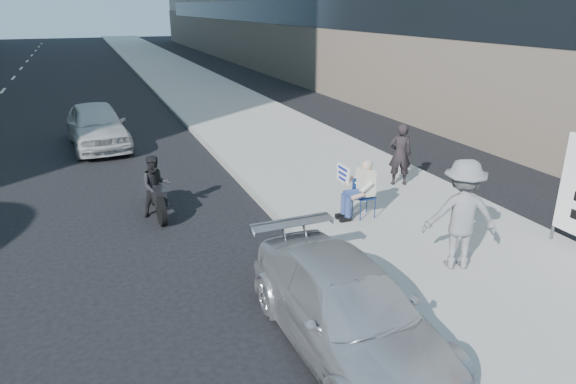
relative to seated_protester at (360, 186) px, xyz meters
name	(u,v)px	position (x,y,z in m)	size (l,w,h in m)	color
ground	(249,289)	(-3.11, -1.82, -0.87)	(160.00, 160.00, 0.00)	black
near_sidewalk	(208,94)	(0.89, 18.18, -0.80)	(5.00, 120.00, 0.15)	#A09D96
seated_protester	(360,186)	(0.00, 0.00, 0.00)	(0.83, 1.11, 1.31)	navy
jogger	(461,215)	(0.51, -2.65, 0.27)	(1.28, 0.74, 1.98)	slate
pedestrian_woman	(400,154)	(2.05, 1.57, 0.08)	(0.59, 0.39, 1.62)	black
parked_sedan	(347,309)	(-2.31, -3.82, -0.27)	(1.70, 4.19, 1.21)	#B0B2B7
white_sedan_near	(97,125)	(-5.05, 9.09, -0.13)	(1.76, 4.39, 1.49)	silver
motorcycle	(156,189)	(-4.07, 2.11, -0.24)	(0.73, 2.05, 1.42)	black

